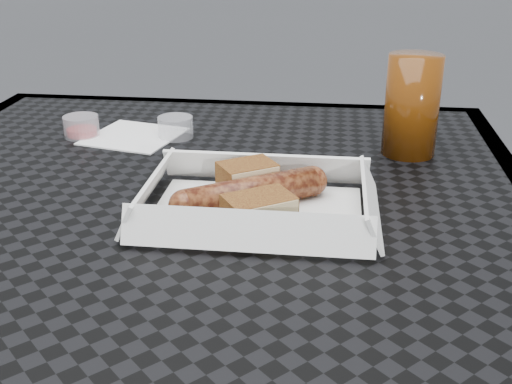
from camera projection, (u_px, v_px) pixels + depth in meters
patio_table at (191, 250)px, 0.77m from camera, size 0.80×0.80×0.74m
food_tray at (257, 212)px, 0.68m from camera, size 0.22×0.15×0.00m
bratwurst at (251, 193)px, 0.68m from camera, size 0.16×0.12×0.03m
bread_near at (247, 179)px, 0.71m from camera, size 0.07×0.07×0.04m
bread_far at (259, 212)px, 0.64m from camera, size 0.08×0.07×0.03m
veg_garnish at (317, 234)px, 0.63m from camera, size 0.03×0.03×0.00m
napkin at (134, 136)px, 0.92m from camera, size 0.14×0.14×0.00m
condiment_cup_sauce at (81, 126)px, 0.92m from camera, size 0.05×0.05×0.03m
condiment_cup_empty at (176, 127)px, 0.91m from camera, size 0.05×0.05×0.03m
drink_glass at (412, 106)px, 0.83m from camera, size 0.07×0.07×0.13m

